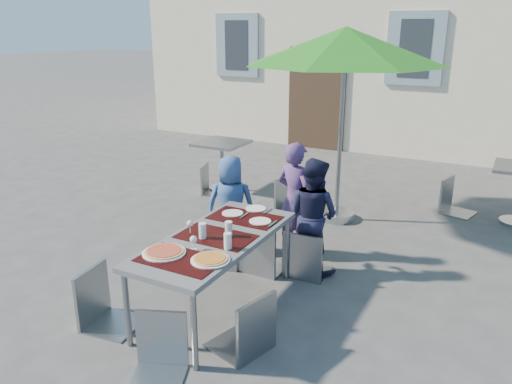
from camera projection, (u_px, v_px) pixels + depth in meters
The scene contains 20 objects.
ground at pixel (207, 358), 4.12m from camera, with size 90.00×90.00×0.00m, color #3F3F41.
dining_table at pixel (216, 242), 4.64m from camera, with size 0.80×1.85×0.76m.
pizza_near_left at pixel (164, 252), 4.27m from camera, with size 0.37×0.37×0.03m.
pizza_near_right at pixel (210, 259), 4.13m from camera, with size 0.33×0.33×0.03m.
glassware at pixel (214, 233), 4.50m from camera, with size 0.56×0.46×0.15m.
place_settings at pixel (250, 214), 5.15m from camera, with size 0.62×0.52×0.01m.
child_0 at pixel (231, 205), 5.90m from camera, with size 0.58×0.38×1.19m, color #33548D.
child_1 at pixel (295, 200), 5.80m from camera, with size 0.50×0.33×1.37m, color #51356C.
child_2 at pixel (313, 215), 5.45m from camera, with size 0.63×0.36×1.29m, color #171934.
chair_0 at pixel (220, 219), 5.52m from camera, with size 0.53×0.54×0.98m.
chair_1 at pixel (261, 219), 5.39m from camera, with size 0.47×0.48×1.06m.
chair_2 at pixel (306, 226), 5.29m from camera, with size 0.46×0.47×1.00m.
chair_3 at pixel (98, 264), 4.42m from camera, with size 0.51×0.51×1.02m.
chair_4 at pixel (247, 289), 4.02m from camera, with size 0.56×0.55×1.01m.
chair_5 at pixel (156, 312), 3.77m from camera, with size 0.55×0.55×0.94m.
patio_umbrella at pixel (345, 47), 6.37m from camera, with size 2.64×2.64×2.61m.
cafe_table_0 at pixel (222, 156), 8.20m from camera, with size 0.77×0.77×0.82m.
bg_chair_l_0 at pixel (210, 162), 8.06m from camera, with size 0.50×0.50×0.90m.
bg_chair_r_0 at pixel (275, 172), 7.43m from camera, with size 0.42×0.41×0.93m.
bg_chair_l_1 at pixel (456, 175), 7.21m from camera, with size 0.53×0.52×0.96m.
Camera 1 is at (1.99, -2.88, 2.60)m, focal length 35.00 mm.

